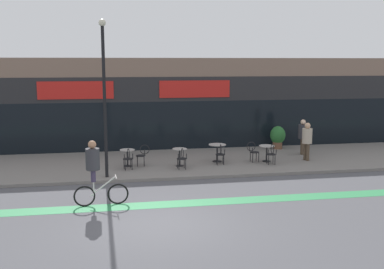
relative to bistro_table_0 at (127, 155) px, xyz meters
name	(u,v)px	position (x,y,z in m)	size (l,w,h in m)	color
ground_plane	(157,224)	(0.60, -6.64, -0.62)	(120.00, 120.00, 0.00)	#4C4C51
sidewalk_slab	(141,164)	(0.60, 0.61, -0.56)	(40.00, 5.50, 0.12)	slate
storefront_facade	(135,103)	(0.60, 5.32, 1.69)	(40.00, 4.06, 4.64)	#7F6656
bike_lane_stripe	(152,205)	(0.60, -4.98, -0.62)	(36.00, 0.70, 0.01)	#2D844C
bistro_table_0	(127,155)	(0.00, 0.00, 0.00)	(0.62, 0.62, 0.71)	black
bistro_table_1	(180,154)	(2.16, -0.32, 0.02)	(0.60, 0.60, 0.75)	black
bistro_table_2	(217,149)	(3.90, 0.23, 0.05)	(0.76, 0.76, 0.77)	black
bistro_table_3	(267,150)	(6.04, -0.11, 0.00)	(0.68, 0.68, 0.71)	black
cafe_chair_0_near	(128,157)	(0.01, -0.62, 0.01)	(0.46, 0.60, 0.90)	black
cafe_chair_0_side	(142,154)	(0.63, -0.01, 0.01)	(0.59, 0.43, 0.90)	black
cafe_chair_1_near	(182,157)	(2.16, -0.95, 0.01)	(0.42, 0.58, 0.90)	black
cafe_chair_2_near	(220,153)	(3.89, -0.40, 0.01)	(0.44, 0.60, 0.90)	black
cafe_chair_3_near	(272,153)	(6.04, -0.74, 0.01)	(0.42, 0.58, 0.90)	black
cafe_chair_3_side	(253,150)	(5.42, -0.12, 0.01)	(0.59, 0.43, 0.90)	black
planter_pot	(278,136)	(7.57, 2.62, 0.12)	(0.76, 0.76, 1.14)	brown
lamp_post	(104,89)	(-0.83, -1.64, 2.83)	(0.26, 0.26, 5.85)	black
cyclist_0	(95,168)	(-1.13, -4.73, 0.58)	(1.70, 0.52, 2.07)	black
pedestrian_near_end	(307,138)	(7.87, -0.19, 0.50)	(0.53, 0.53, 1.69)	#4C3D2D
pedestrian_far_end	(303,134)	(8.21, 1.08, 0.48)	(0.53, 0.53, 1.66)	#4C3D2D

